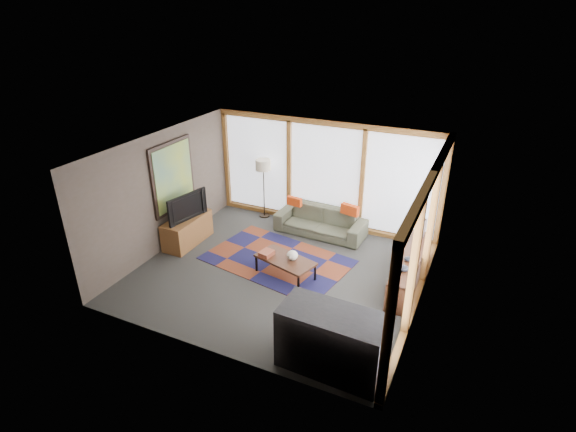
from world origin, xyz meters
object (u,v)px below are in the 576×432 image
at_px(floor_lamp, 264,189).
at_px(bookshelf, 409,269).
at_px(coffee_table, 285,267).
at_px(sofa, 321,222).
at_px(television, 184,206).
at_px(tv_console, 187,230).
at_px(bar_counter, 332,341).

bearing_deg(floor_lamp, bookshelf, -20.31).
height_order(coffee_table, bookshelf, bookshelf).
bearing_deg(bookshelf, coffee_table, -159.90).
xyz_separation_m(sofa, bookshelf, (2.31, -1.18, -0.02)).
bearing_deg(television, bookshelf, -71.34).
relative_size(bookshelf, television, 2.18).
distance_m(tv_console, bar_counter, 4.84).
bearing_deg(tv_console, bookshelf, 6.07).
xyz_separation_m(television, bar_counter, (4.27, -2.25, -0.44)).
relative_size(floor_lamp, television, 1.43).
bearing_deg(sofa, bookshelf, -24.64).
xyz_separation_m(floor_lamp, tv_console, (-0.92, -1.98, -0.44)).
bearing_deg(television, tv_console, 29.70).
height_order(floor_lamp, tv_console, floor_lamp).
xyz_separation_m(floor_lamp, bookshelf, (3.95, -1.46, -0.47)).
bearing_deg(television, bar_counter, -105.41).
relative_size(bookshelf, tv_console, 1.84).
bearing_deg(bar_counter, floor_lamp, 130.45).
xyz_separation_m(floor_lamp, television, (-0.91, -2.00, 0.17)).
bearing_deg(floor_lamp, bar_counter, -51.66).
bearing_deg(sofa, television, -143.68).
height_order(bookshelf, bar_counter, bar_counter).
height_order(sofa, tv_console, tv_console).
distance_m(coffee_table, television, 2.71).
height_order(bookshelf, television, television).
bearing_deg(floor_lamp, television, -114.51).
bearing_deg(coffee_table, sofa, 90.95).
bearing_deg(television, sofa, -43.75).
height_order(floor_lamp, bookshelf, floor_lamp).
height_order(floor_lamp, coffee_table, floor_lamp).
height_order(sofa, television, television).
bearing_deg(coffee_table, floor_lamp, 126.16).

